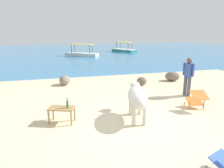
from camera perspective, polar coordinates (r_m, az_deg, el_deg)
The scene contains 12 objects.
sand_beach at distance 6.18m, azimuth 6.93°, elevation -11.56°, with size 18.00×14.00×0.04m, color beige.
water_surface at distance 27.36m, azimuth -10.61°, elevation 8.49°, with size 60.00×36.00×0.03m, color teal.
cow at distance 6.39m, azimuth 7.01°, elevation -3.54°, with size 0.92×1.96×1.09m.
low_bench_table at distance 6.37m, azimuth -13.75°, elevation -7.01°, with size 0.87×0.68×0.48m.
bottle at distance 6.24m, azimuth -12.22°, elevation -5.43°, with size 0.07×0.07×0.30m.
deck_chair_near at distance 7.82m, azimuth 22.33°, elevation -3.74°, with size 0.67×0.85×0.68m.
person_standing at distance 9.14m, azimuth 20.31°, elevation 2.61°, with size 0.32×0.48×1.62m.
shore_rock_large at distance 11.86m, azimuth 16.34°, elevation 2.07°, with size 0.79×0.60×0.52m, color #756651.
shore_rock_medium at distance 10.81m, azimuth -12.97°, elevation 1.06°, with size 0.71×0.53×0.50m, color gray.
shore_rock_small at distance 10.63m, azimuth 8.22°, elevation 0.82°, with size 0.54×0.49×0.41m, color #6B5B4C.
boat_white at distance 23.47m, azimuth -8.30°, elevation 8.35°, with size 3.74×2.89×1.29m.
boat_teal at distance 28.29m, azimuth 3.33°, elevation 9.49°, with size 2.79×3.77×1.29m.
Camera 1 is at (-2.14, -5.14, 2.72)m, focal length 33.08 mm.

